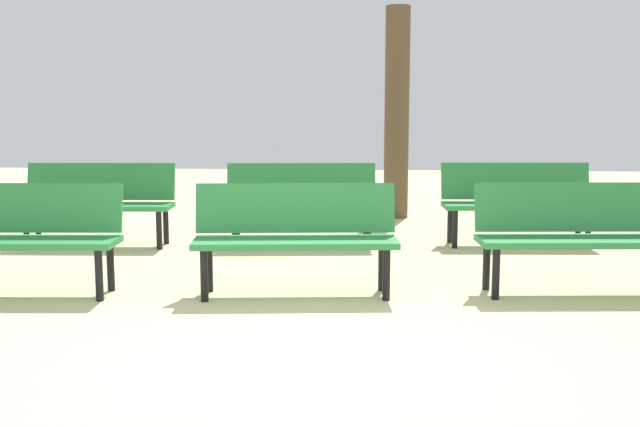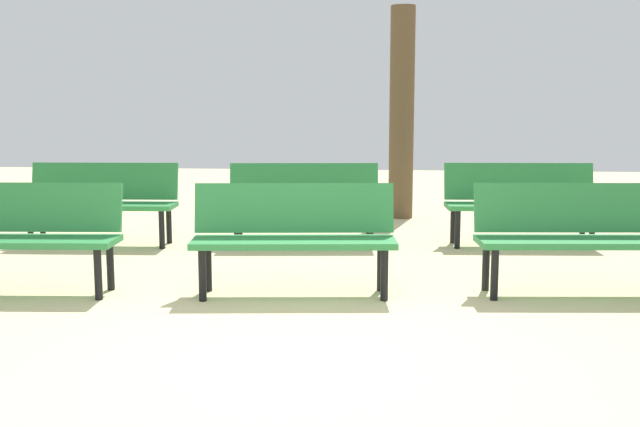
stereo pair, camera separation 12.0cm
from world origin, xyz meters
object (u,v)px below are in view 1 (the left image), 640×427
at_px(bench_r1_c1, 98,199).
at_px(bench_r0_c2, 296,231).
at_px(bench_r0_c3, 577,230).
at_px(bench_r1_c3, 517,198).
at_px(tree_1, 397,113).
at_px(bench_r0_c1, 18,231).
at_px(bench_r1_c2, 302,199).

bearing_deg(bench_r1_c1, bench_r0_c2, -43.12).
distance_m(bench_r0_c3, bench_r1_c3, 2.12).
distance_m(bench_r1_c1, tree_1, 4.06).
relative_size(bench_r0_c2, bench_r0_c3, 1.00).
distance_m(bench_r0_c1, bench_r1_c2, 3.05).
distance_m(bench_r0_c1, bench_r1_c3, 5.02).
bearing_deg(tree_1, bench_r1_c3, -56.76).
relative_size(bench_r0_c2, tree_1, 0.59).
bearing_deg(bench_r1_c3, bench_r1_c2, -177.93).
xyz_separation_m(bench_r0_c1, bench_r0_c2, (2.20, 0.16, 0.00)).
xyz_separation_m(bench_r0_c1, tree_1, (3.10, 4.41, 0.88)).
height_order(bench_r0_c1, bench_r0_c2, same).
bearing_deg(bench_r1_c2, bench_r1_c3, 0.09).
bearing_deg(bench_r0_c3, bench_r1_c1, 154.27).
xyz_separation_m(bench_r0_c3, tree_1, (-1.35, 4.03, 0.88)).
xyz_separation_m(bench_r0_c2, bench_r0_c3, (2.24, 0.22, 0.00)).
bearing_deg(bench_r1_c3, bench_r0_c2, -136.29).
xyz_separation_m(bench_r1_c3, tree_1, (-1.25, 1.91, 0.88)).
bearing_deg(bench_r1_c1, bench_r1_c3, 1.76).
height_order(bench_r0_c3, bench_r1_c2, same).
bearing_deg(bench_r0_c2, bench_r1_c3, 41.61).
bearing_deg(bench_r0_c3, bench_r1_c3, 87.67).
bearing_deg(bench_r0_c3, tree_1, 103.61).
bearing_deg(bench_r1_c2, bench_r0_c3, -43.80).
bearing_deg(tree_1, bench_r1_c2, -116.21).
relative_size(bench_r0_c3, tree_1, 0.59).
xyz_separation_m(bench_r1_c1, tree_1, (3.23, 2.29, 0.88)).
height_order(bench_r0_c1, bench_r1_c1, same).
bearing_deg(bench_r1_c3, tree_1, 119.53).
relative_size(bench_r1_c1, tree_1, 0.59).
xyz_separation_m(bench_r0_c3, bench_r1_c2, (-2.40, 1.89, 0.00)).
distance_m(bench_r1_c2, tree_1, 2.55).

